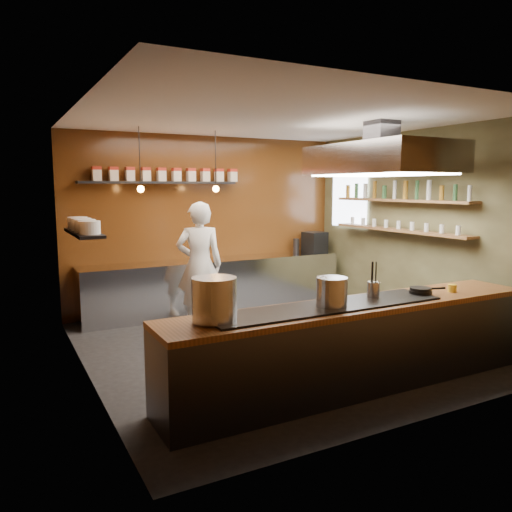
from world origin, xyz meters
TOP-DOWN VIEW (x-y plane):
  - floor at (0.00, 0.00)m, footprint 5.00×5.00m
  - back_wall at (0.00, 2.50)m, footprint 5.00×0.00m
  - left_wall at (-2.50, 0.00)m, footprint 0.00×5.00m
  - right_wall at (2.50, 0.00)m, footprint 0.00×5.00m
  - ceiling at (0.00, 0.00)m, footprint 5.00×5.00m
  - window_pane at (2.45, 1.70)m, footprint 0.00×1.00m
  - prep_counter at (0.00, 2.17)m, footprint 4.60×0.65m
  - pass_counter at (-0.00, -1.60)m, footprint 4.40×0.72m
  - tin_shelf at (-0.90, 2.36)m, footprint 2.60×0.26m
  - plate_shelf at (-2.34, 1.00)m, footprint 0.30×1.40m
  - bottle_shelf_upper at (2.34, 0.30)m, footprint 0.26×2.80m
  - bottle_shelf_lower at (2.34, 0.30)m, footprint 0.26×2.80m
  - extractor_hood at (1.30, -0.40)m, footprint 1.20×2.00m
  - pendant_left at (-1.40, 1.70)m, footprint 0.10×0.10m
  - pendant_right at (-0.20, 1.70)m, footprint 0.10×0.10m
  - storage_tins at (-0.75, 2.36)m, footprint 2.43×0.13m
  - plate_stacks at (-2.34, 1.00)m, footprint 0.26×1.16m
  - bottles at (2.34, 0.30)m, footprint 0.06×2.66m
  - wine_glasses at (2.34, 0.30)m, footprint 0.07×2.37m
  - stockpot_large at (-1.64, -1.59)m, footprint 0.51×0.51m
  - stockpot_small at (-0.39, -1.64)m, footprint 0.37×0.37m
  - utensil_crock at (0.26, -1.52)m, footprint 0.16×0.16m
  - frying_pan at (0.88, -1.61)m, footprint 0.41×0.26m
  - butter_jar at (1.32, -1.66)m, footprint 0.12×0.12m
  - espresso_machine at (2.07, 2.23)m, footprint 0.42×0.41m
  - chef at (-0.62, 1.40)m, footprint 0.81×0.66m

SIDE VIEW (x-z plane):
  - floor at x=0.00m, z-range 0.00..0.00m
  - prep_counter at x=0.00m, z-range 0.00..0.90m
  - pass_counter at x=0.00m, z-range 0.00..0.94m
  - chef at x=-0.62m, z-range 0.00..1.91m
  - butter_jar at x=1.32m, z-range 0.92..1.01m
  - frying_pan at x=0.88m, z-range 0.94..1.00m
  - utensil_crock at x=0.26m, z-range 0.94..1.11m
  - stockpot_small at x=-0.39m, z-range 0.94..1.24m
  - espresso_machine at x=2.07m, z-range 0.90..1.28m
  - stockpot_large at x=-1.64m, z-range 0.94..1.33m
  - bottle_shelf_lower at x=2.34m, z-range 1.43..1.47m
  - back_wall at x=0.00m, z-range -1.00..4.00m
  - left_wall at x=-2.50m, z-range -1.00..4.00m
  - right_wall at x=2.50m, z-range -1.00..4.00m
  - wine_glasses at x=2.34m, z-range 1.47..1.60m
  - plate_shelf at x=-2.34m, z-range 1.53..1.57m
  - plate_stacks at x=-2.34m, z-range 1.57..1.73m
  - window_pane at x=2.45m, z-range 1.40..2.40m
  - bottle_shelf_upper at x=2.34m, z-range 1.90..1.94m
  - bottles at x=2.34m, z-range 1.94..2.18m
  - pendant_left at x=-1.40m, z-range 1.68..2.63m
  - pendant_right at x=-0.20m, z-range 1.68..2.63m
  - tin_shelf at x=-0.90m, z-range 2.18..2.22m
  - storage_tins at x=-0.75m, z-range 2.22..2.44m
  - extractor_hood at x=1.30m, z-range 2.15..2.87m
  - ceiling at x=0.00m, z-range 3.00..3.00m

